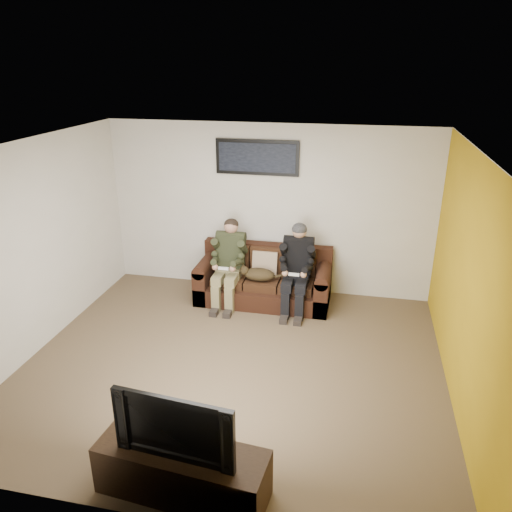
% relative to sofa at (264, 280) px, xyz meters
% --- Properties ---
extents(floor, '(5.00, 5.00, 0.00)m').
position_rel_sofa_xyz_m(floor, '(-0.03, -1.82, -0.31)').
color(floor, brown).
rests_on(floor, ground).
extents(ceiling, '(5.00, 5.00, 0.00)m').
position_rel_sofa_xyz_m(ceiling, '(-0.03, -1.82, 2.29)').
color(ceiling, silver).
rests_on(ceiling, ground).
extents(wall_back, '(5.00, 0.00, 5.00)m').
position_rel_sofa_xyz_m(wall_back, '(-0.03, 0.43, 0.99)').
color(wall_back, beige).
rests_on(wall_back, ground).
extents(wall_front, '(5.00, 0.00, 5.00)m').
position_rel_sofa_xyz_m(wall_front, '(-0.03, -4.07, 0.99)').
color(wall_front, beige).
rests_on(wall_front, ground).
extents(wall_left, '(0.00, 4.50, 4.50)m').
position_rel_sofa_xyz_m(wall_left, '(-2.53, -1.82, 0.99)').
color(wall_left, beige).
rests_on(wall_left, ground).
extents(wall_right, '(0.00, 4.50, 4.50)m').
position_rel_sofa_xyz_m(wall_right, '(2.47, -1.82, 0.99)').
color(wall_right, beige).
rests_on(wall_right, ground).
extents(accent_wall_right, '(0.00, 4.50, 4.50)m').
position_rel_sofa_xyz_m(accent_wall_right, '(2.46, -1.82, 0.99)').
color(accent_wall_right, '#BC9412').
rests_on(accent_wall_right, ground).
extents(sofa, '(1.99, 0.86, 0.81)m').
position_rel_sofa_xyz_m(sofa, '(0.00, 0.00, 0.00)').
color(sofa, black).
rests_on(sofa, ground).
extents(throw_pillow, '(0.38, 0.18, 0.38)m').
position_rel_sofa_xyz_m(throw_pillow, '(-0.00, 0.04, 0.27)').
color(throw_pillow, tan).
rests_on(throw_pillow, sofa).
extents(throw_blanket, '(0.41, 0.20, 0.07)m').
position_rel_sofa_xyz_m(throw_blanket, '(-0.60, 0.25, 0.51)').
color(throw_blanket, tan).
rests_on(throw_blanket, sofa).
extents(person_left, '(0.51, 0.87, 1.25)m').
position_rel_sofa_xyz_m(person_left, '(-0.51, -0.17, 0.39)').
color(person_left, '#837952').
rests_on(person_left, sofa).
extents(person_right, '(0.51, 0.86, 1.26)m').
position_rel_sofa_xyz_m(person_right, '(0.51, -0.16, 0.39)').
color(person_right, black).
rests_on(person_right, sofa).
extents(cat, '(0.66, 0.26, 0.24)m').
position_rel_sofa_xyz_m(cat, '(-0.06, -0.21, 0.19)').
color(cat, '#413219').
rests_on(cat, sofa).
extents(framed_poster, '(1.25, 0.05, 0.52)m').
position_rel_sofa_xyz_m(framed_poster, '(-0.20, 0.40, 1.79)').
color(framed_poster, black).
rests_on(framed_poster, wall_back).
extents(tv_stand, '(1.49, 0.61, 0.46)m').
position_rel_sofa_xyz_m(tv_stand, '(0.04, -3.77, -0.08)').
color(tv_stand, black).
rests_on(tv_stand, ground).
extents(television, '(1.04, 0.23, 0.59)m').
position_rel_sofa_xyz_m(television, '(0.04, -3.77, 0.45)').
color(television, black).
rests_on(television, tv_stand).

